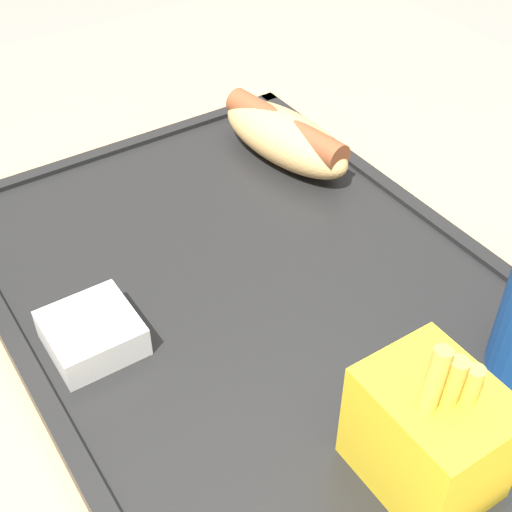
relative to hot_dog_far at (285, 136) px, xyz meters
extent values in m
cube|color=black|center=(0.12, -0.11, -0.03)|extent=(0.43, 0.32, 0.01)
cube|color=black|center=(0.12, -0.26, -0.02)|extent=(0.43, 0.01, 0.00)
cube|color=black|center=(0.12, 0.05, -0.02)|extent=(0.43, 0.01, 0.00)
cube|color=black|center=(-0.09, -0.11, -0.02)|extent=(0.01, 0.32, 0.00)
ellipsoid|color=tan|center=(0.00, 0.00, 0.00)|extent=(0.14, 0.07, 0.04)
cylinder|color=brown|center=(0.00, 0.00, 0.01)|extent=(0.13, 0.04, 0.02)
cube|color=gold|center=(0.28, -0.11, 0.01)|extent=(0.07, 0.06, 0.07)
cylinder|color=gold|center=(0.29, -0.11, 0.04)|extent=(0.01, 0.01, 0.07)
cylinder|color=gold|center=(0.29, -0.11, 0.04)|extent=(0.01, 0.01, 0.06)
cylinder|color=gold|center=(0.29, -0.12, 0.05)|extent=(0.01, 0.02, 0.07)
cube|color=silver|center=(0.11, -0.22, -0.01)|extent=(0.05, 0.05, 0.02)
cube|color=white|center=(0.11, -0.22, 0.00)|extent=(0.04, 0.04, 0.00)
camera|label=1|loc=(0.41, -0.30, 0.31)|focal=50.00mm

